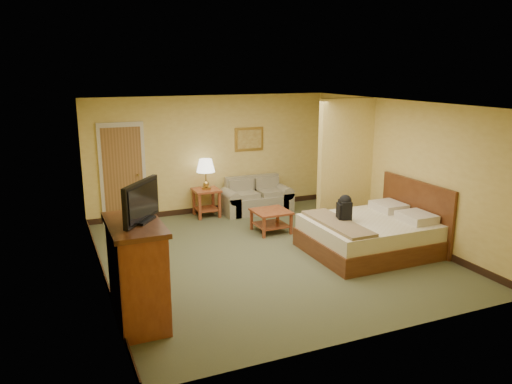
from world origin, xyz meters
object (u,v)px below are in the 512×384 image
loveseat (256,200)px  coffee_table (271,217)px  bed (374,233)px  dresser (137,272)px

loveseat → coffee_table: loveseat is taller
coffee_table → bed: bed is taller
bed → coffee_table: bearing=125.8°
coffee_table → loveseat: bearing=78.1°
coffee_table → dresser: dresser is taller
bed → dresser: bearing=-168.1°
loveseat → coffee_table: (-0.31, -1.46, 0.06)m
loveseat → coffee_table: bearing=-101.9°
loveseat → dresser: dresser is taller
coffee_table → dresser: size_ratio=0.53×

